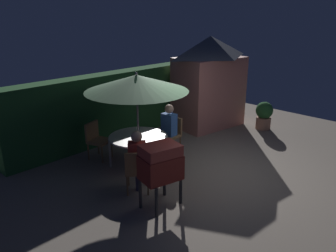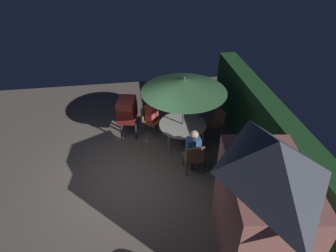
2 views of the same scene
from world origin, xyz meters
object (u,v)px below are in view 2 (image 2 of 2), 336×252
(bbq_grill, at_px, (127,110))
(person_in_blue, at_px, (193,147))
(chair_toward_hedge, at_px, (216,120))
(patio_table, at_px, (183,126))
(person_in_red, at_px, (152,112))
(garden_shed, at_px, (262,203))
(patio_umbrella, at_px, (184,85))
(chair_far_side, at_px, (194,157))
(chair_near_shed, at_px, (150,118))

(bbq_grill, relative_size, person_in_blue, 0.95)
(chair_toward_hedge, relative_size, person_in_blue, 0.71)
(patio_table, height_order, person_in_red, person_in_red)
(garden_shed, xyz_separation_m, patio_umbrella, (-3.47, -0.71, 0.57))
(patio_table, bearing_deg, chair_toward_hedge, 109.10)
(chair_far_side, bearing_deg, chair_toward_hedge, 146.03)
(person_in_red, xyz_separation_m, person_in_blue, (1.79, 0.86, 0.00))
(patio_table, distance_m, chair_far_side, 1.16)
(chair_near_shed, relative_size, chair_toward_hedge, 1.00)
(chair_toward_hedge, xyz_separation_m, person_in_red, (-0.34, -1.89, 0.26))
(patio_table, distance_m, chair_near_shed, 1.17)
(person_in_blue, bearing_deg, patio_umbrella, -176.57)
(chair_far_side, bearing_deg, chair_near_shed, -154.29)
(patio_table, relative_size, bbq_grill, 1.10)
(garden_shed, xyz_separation_m, person_in_blue, (-2.41, -0.65, -0.60))
(chair_near_shed, bearing_deg, person_in_blue, 26.62)
(patio_table, xyz_separation_m, person_in_red, (-0.72, -0.80, 0.09))
(chair_near_shed, bearing_deg, bbq_grill, -91.61)
(bbq_grill, height_order, chair_toward_hedge, bbq_grill)
(patio_table, height_order, patio_umbrella, patio_umbrella)
(garden_shed, bearing_deg, chair_far_side, -164.52)
(chair_near_shed, height_order, person_in_blue, person_in_blue)
(garden_shed, xyz_separation_m, chair_near_shed, (-4.25, -1.57, -0.87))
(bbq_grill, distance_m, person_in_blue, 2.44)
(garden_shed, bearing_deg, person_in_red, -160.21)
(patio_table, bearing_deg, patio_umbrella, 153.43)
(chair_far_side, distance_m, chair_toward_hedge, 1.84)
(patio_table, relative_size, person_in_red, 1.05)
(garden_shed, relative_size, person_in_blue, 2.16)
(bbq_grill, bearing_deg, chair_near_shed, 88.39)
(garden_shed, distance_m, bbq_grill, 4.84)
(patio_umbrella, height_order, chair_near_shed, patio_umbrella)
(chair_toward_hedge, bearing_deg, garden_shed, -5.74)
(chair_toward_hedge, bearing_deg, chair_far_side, -33.97)
(patio_table, bearing_deg, chair_far_side, 3.43)
(garden_shed, distance_m, chair_near_shed, 4.61)
(bbq_grill, bearing_deg, patio_table, 62.20)
(garden_shed, height_order, chair_far_side, garden_shed)
(garden_shed, height_order, patio_umbrella, garden_shed)
(patio_umbrella, height_order, person_in_red, patio_umbrella)
(bbq_grill, relative_size, chair_near_shed, 1.33)
(garden_shed, xyz_separation_m, person_in_red, (-4.19, -1.51, -0.60))
(chair_near_shed, distance_m, chair_toward_hedge, 2.00)
(bbq_grill, bearing_deg, chair_toward_hedge, 80.88)
(garden_shed, height_order, person_in_red, garden_shed)
(patio_umbrella, distance_m, chair_near_shed, 1.85)
(person_in_red, height_order, person_in_blue, same)
(chair_near_shed, relative_size, person_in_blue, 0.71)
(bbq_grill, distance_m, chair_near_shed, 0.73)
(patio_umbrella, bearing_deg, patio_table, -26.57)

